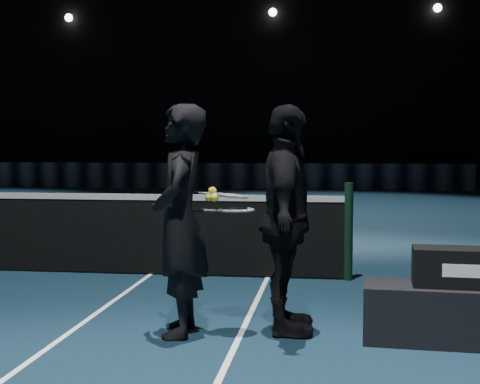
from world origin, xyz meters
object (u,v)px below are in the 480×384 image
at_px(racket_lower, 236,210).
at_px(tennis_balls, 212,195).
at_px(racket_bag, 462,267).
at_px(player_bench, 461,315).
at_px(player_a, 180,220).
at_px(player_b, 286,220).
at_px(racket_upper, 230,196).

xyz_separation_m(racket_lower, tennis_balls, (-0.19, -0.03, 0.12)).
bearing_deg(racket_bag, player_bench, 0.00).
height_order(player_bench, tennis_balls, tennis_balls).
bearing_deg(racket_lower, player_a, -180.00).
relative_size(player_a, tennis_balls, 15.37).
relative_size(player_bench, player_b, 0.80).
distance_m(player_b, racket_upper, 0.49).
bearing_deg(player_bench, racket_lower, -177.32).
bearing_deg(racket_bag, tennis_balls, -176.39).
bearing_deg(racket_lower, racket_bag, -10.71).
bearing_deg(racket_lower, tennis_balls, 178.53).
height_order(player_bench, racket_upper, racket_upper).
distance_m(racket_lower, racket_upper, 0.13).
bearing_deg(player_a, racket_upper, 98.94).
height_order(racket_upper, tennis_balls, tennis_balls).
bearing_deg(racket_lower, player_bench, -10.71).
bearing_deg(player_a, player_bench, 84.71).
height_order(player_b, racket_upper, player_b).
bearing_deg(player_a, tennis_balls, 94.35).
bearing_deg(racket_lower, player_b, 0.00).
bearing_deg(player_bench, player_a, -175.13).
xyz_separation_m(racket_bag, racket_lower, (-1.74, 0.03, 0.41)).
relative_size(racket_lower, racket_upper, 1.00).
relative_size(player_a, racket_upper, 2.71).
height_order(player_bench, racket_bag, racket_bag).
bearing_deg(tennis_balls, player_b, 9.28).
distance_m(player_bench, player_b, 1.52).
height_order(racket_lower, racket_upper, racket_upper).
height_order(player_a, racket_upper, player_a).
bearing_deg(player_bench, player_b, 179.54).
xyz_separation_m(player_bench, tennis_balls, (-1.94, 0.00, 0.90)).
bearing_deg(racket_upper, tennis_balls, -170.43).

